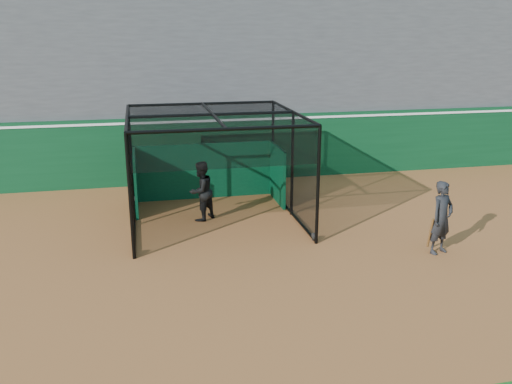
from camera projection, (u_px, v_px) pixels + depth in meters
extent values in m
plane|color=#99592C|center=(273.00, 271.00, 13.03)|extent=(120.00, 120.00, 0.00)
cube|color=#0B3D1E|center=(220.00, 148.00, 20.63)|extent=(50.00, 0.45, 2.50)
cube|color=white|center=(219.00, 119.00, 20.32)|extent=(50.00, 0.50, 0.08)
cube|color=#4C4C4F|center=(205.00, 71.00, 23.51)|extent=(50.00, 7.85, 7.75)
cube|color=#064326|center=(205.00, 171.00, 18.48)|extent=(4.72, 0.10, 1.90)
cylinder|color=black|center=(134.00, 251.00, 13.90)|extent=(0.08, 0.22, 0.22)
cylinder|color=black|center=(314.00, 237.00, 14.88)|extent=(0.08, 0.22, 0.22)
cylinder|color=black|center=(134.00, 200.00, 18.16)|extent=(0.08, 0.22, 0.22)
cylinder|color=black|center=(274.00, 191.00, 19.14)|extent=(0.08, 0.22, 0.22)
imported|color=black|center=(201.00, 191.00, 16.31)|extent=(1.12, 1.10, 1.82)
imported|color=black|center=(442.00, 218.00, 13.84)|extent=(0.82, 0.68, 1.92)
cylinder|color=#593819|center=(430.00, 233.00, 13.95)|extent=(0.14, 0.34, 0.88)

